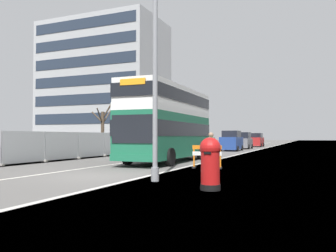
# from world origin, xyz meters

# --- Properties ---
(ground) EXTENTS (140.00, 280.00, 0.10)m
(ground) POSITION_xyz_m (0.54, 0.12, -0.05)
(ground) COLOR #565451
(double_decker_bus) EXTENTS (3.06, 10.22, 4.71)m
(double_decker_bus) POSITION_xyz_m (-0.31, 8.61, 2.51)
(double_decker_bus) COLOR #196042
(double_decker_bus) RESTS_ON ground
(lamppost_foreground) EXTENTS (0.29, 0.70, 9.02)m
(lamppost_foreground) POSITION_xyz_m (2.98, -0.50, 4.27)
(lamppost_foreground) COLOR gray
(lamppost_foreground) RESTS_ON ground
(red_pillar_postbox) EXTENTS (0.64, 0.64, 1.60)m
(red_pillar_postbox) POSITION_xyz_m (5.39, -1.69, 0.88)
(red_pillar_postbox) COLOR black
(red_pillar_postbox) RESTS_ON ground
(roadworks_barrier) EXTENTS (1.53, 0.65, 1.17)m
(roadworks_barrier) POSITION_xyz_m (3.26, 5.13, 0.73)
(roadworks_barrier) COLOR orange
(roadworks_barrier) RESTS_ON ground
(construction_site_fence) EXTENTS (0.44, 20.60, 1.98)m
(construction_site_fence) POSITION_xyz_m (-7.68, 12.33, 0.95)
(construction_site_fence) COLOR #A8AAAD
(construction_site_fence) RESTS_ON ground
(car_oncoming_near) EXTENTS (2.04, 4.03, 2.25)m
(car_oncoming_near) POSITION_xyz_m (-0.29, 26.57, 1.06)
(car_oncoming_near) COLOR navy
(car_oncoming_near) RESTS_ON ground
(car_receding_mid) EXTENTS (1.96, 3.89, 2.14)m
(car_receding_mid) POSITION_xyz_m (-0.23, 33.20, 1.00)
(car_receding_mid) COLOR slate
(car_receding_mid) RESTS_ON ground
(car_receding_far) EXTENTS (1.94, 4.21, 2.11)m
(car_receding_far) POSITION_xyz_m (-0.07, 42.95, 1.00)
(car_receding_far) COLOR maroon
(car_receding_far) RESTS_ON ground
(car_far_side) EXTENTS (2.08, 4.17, 2.21)m
(car_far_side) POSITION_xyz_m (-5.51, 52.55, 1.04)
(car_far_side) COLOR navy
(car_far_side) RESTS_ON ground
(bare_tree_far_verge_near) EXTENTS (2.71, 2.97, 5.58)m
(bare_tree_far_verge_near) POSITION_xyz_m (-14.28, 22.07, 2.68)
(bare_tree_far_verge_near) COLOR #4C3D2D
(bare_tree_far_verge_near) RESTS_ON ground
(bare_tree_far_verge_mid) EXTENTS (2.66, 3.01, 4.42)m
(bare_tree_far_verge_mid) POSITION_xyz_m (-13.77, 47.48, 2.14)
(bare_tree_far_verge_mid) COLOR #4C3D2D
(bare_tree_far_verge_mid) RESTS_ON ground
(pedestrian_at_kerb) EXTENTS (0.34, 0.34, 1.80)m
(pedestrian_at_kerb) POSITION_xyz_m (4.17, 2.69, 0.91)
(pedestrian_at_kerb) COLOR #2D3342
(pedestrian_at_kerb) RESTS_ON ground
(backdrop_office_block) EXTENTS (20.93, 12.60, 21.75)m
(backdrop_office_block) POSITION_xyz_m (-26.45, 40.68, 10.88)
(backdrop_office_block) COLOR #9EA0A3
(backdrop_office_block) RESTS_ON ground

